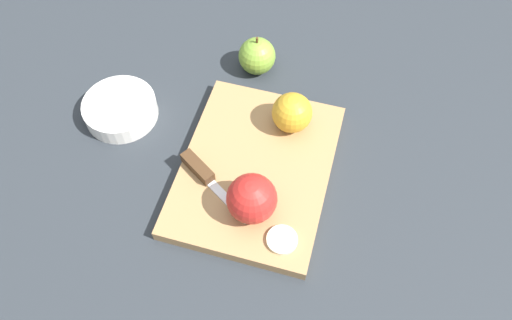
% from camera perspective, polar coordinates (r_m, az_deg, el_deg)
% --- Properties ---
extents(ground_plane, '(4.00, 4.00, 0.00)m').
position_cam_1_polar(ground_plane, '(0.88, 0.00, -1.51)').
color(ground_plane, '#282D33').
extents(cutting_board, '(0.36, 0.28, 0.02)m').
position_cam_1_polar(cutting_board, '(0.87, 0.00, -1.11)').
color(cutting_board, '#A37A4C').
rests_on(cutting_board, ground_plane).
extents(apple_half_left, '(0.07, 0.07, 0.07)m').
position_cam_1_polar(apple_half_left, '(0.88, 4.12, 5.42)').
color(apple_half_left, gold).
rests_on(apple_half_left, cutting_board).
extents(apple_half_right, '(0.08, 0.08, 0.08)m').
position_cam_1_polar(apple_half_right, '(0.78, -0.49, -4.46)').
color(apple_half_right, red).
rests_on(apple_half_right, cutting_board).
extents(knife, '(0.09, 0.15, 0.02)m').
position_cam_1_polar(knife, '(0.85, -6.25, -1.30)').
color(knife, silver).
rests_on(knife, cutting_board).
extents(apple_slice, '(0.05, 0.05, 0.01)m').
position_cam_1_polar(apple_slice, '(0.80, 3.00, -9.09)').
color(apple_slice, beige).
rests_on(apple_slice, cutting_board).
extents(apple_whole, '(0.07, 0.07, 0.09)m').
position_cam_1_polar(apple_whole, '(1.00, 0.12, 11.80)').
color(apple_whole, olive).
rests_on(apple_whole, ground_plane).
extents(bowl, '(0.14, 0.14, 0.04)m').
position_cam_1_polar(bowl, '(0.97, -15.27, 5.74)').
color(bowl, silver).
rests_on(bowl, ground_plane).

